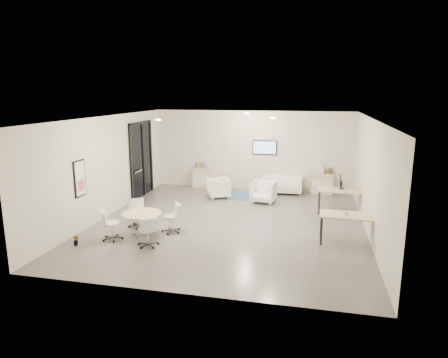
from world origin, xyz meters
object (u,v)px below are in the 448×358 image
loveseat (282,185)px  armchair_right (264,191)px  armchair_left (218,187)px  desk_rear (341,192)px  round_table (142,216)px  sideboard_right (322,184)px  sideboard_left (202,178)px  desk_front (349,218)px

loveseat → armchair_right: bearing=-110.7°
armchair_left → desk_rear: armchair_left is taller
loveseat → round_table: bearing=-121.4°
sideboard_right → sideboard_left: bearing=179.9°
desk_rear → desk_front: (0.03, -2.77, -0.01)m
sideboard_right → armchair_right: armchair_right is taller
armchair_left → desk_rear: bearing=51.3°
loveseat → armchair_right: 1.62m
armchair_right → desk_rear: armchair_right is taller
armchair_right → desk_front: 4.40m
armchair_left → armchair_right: size_ratio=0.95×
armchair_left → round_table: 4.63m
desk_rear → desk_front: bearing=-89.1°
sideboard_left → armchair_left: sideboard_left is taller
sideboard_right → desk_rear: size_ratio=0.55×
sideboard_left → round_table: size_ratio=0.76×
armchair_left → armchair_right: bearing=54.5°
sideboard_right → round_table: size_ratio=0.76×
armchair_left → armchair_right: 1.78m
loveseat → desk_front: (2.13, -5.00, 0.38)m
loveseat → sideboard_left: bearing=176.4°
desk_front → round_table: desk_front is taller
armchair_left → round_table: size_ratio=0.74×
sideboard_right → desk_rear: 2.48m
round_table → armchair_left: bearing=76.3°
armchair_right → sideboard_right: bearing=45.8°
sideboard_right → desk_front: 5.21m
loveseat → desk_rear: size_ratio=1.03×
desk_front → sideboard_right: bearing=98.5°
sideboard_right → loveseat: sideboard_right is taller
sideboard_right → desk_front: (0.61, -5.16, 0.28)m
armchair_right → round_table: (-2.85, -4.20, 0.15)m
loveseat → desk_rear: 3.09m
desk_rear → loveseat: bearing=133.6°
sideboard_left → desk_rear: size_ratio=0.55×
sideboard_left → armchair_right: 3.28m
armchair_right → desk_front: (2.69, -3.47, 0.27)m
desk_rear → sideboard_right: bearing=103.9°
sideboard_left → round_table: bearing=-90.4°
sideboard_right → loveseat: size_ratio=0.53×
sideboard_right → armchair_left: (-3.83, -1.39, -0.01)m
loveseat → sideboard_right: bearing=5.5°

